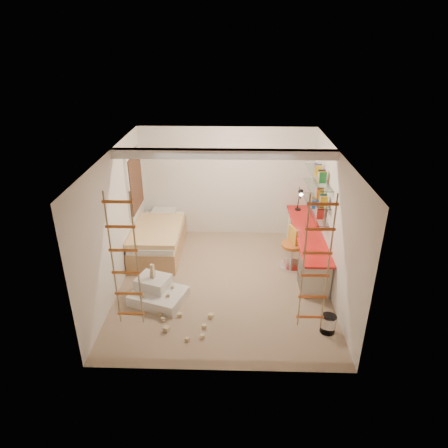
{
  "coord_description": "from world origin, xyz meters",
  "views": [
    {
      "loc": [
        0.2,
        -6.58,
        4.42
      ],
      "look_at": [
        0.0,
        0.3,
        1.15
      ],
      "focal_mm": 32.0,
      "sensor_mm": 36.0,
      "label": 1
    }
  ],
  "objects_px": {
    "swivel_chair": "(292,253)",
    "desk": "(306,246)",
    "play_platform": "(157,292)",
    "bed": "(159,239)"
  },
  "relations": [
    {
      "from": "swivel_chair",
      "to": "desk",
      "type": "bearing_deg",
      "value": 30.93
    },
    {
      "from": "bed",
      "to": "swivel_chair",
      "type": "bearing_deg",
      "value": -10.88
    },
    {
      "from": "bed",
      "to": "swivel_chair",
      "type": "distance_m",
      "value": 2.93
    },
    {
      "from": "desk",
      "to": "bed",
      "type": "xyz_separation_m",
      "value": [
        -3.2,
        0.36,
        -0.07
      ]
    },
    {
      "from": "play_platform",
      "to": "swivel_chair",
      "type": "bearing_deg",
      "value": 25.52
    },
    {
      "from": "bed",
      "to": "desk",
      "type": "bearing_deg",
      "value": -6.49
    },
    {
      "from": "desk",
      "to": "bed",
      "type": "distance_m",
      "value": 3.22
    },
    {
      "from": "desk",
      "to": "swivel_chair",
      "type": "xyz_separation_m",
      "value": [
        -0.32,
        -0.19,
        -0.08
      ]
    },
    {
      "from": "swivel_chair",
      "to": "play_platform",
      "type": "height_order",
      "value": "swivel_chair"
    },
    {
      "from": "bed",
      "to": "play_platform",
      "type": "distance_m",
      "value": 1.82
    }
  ]
}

